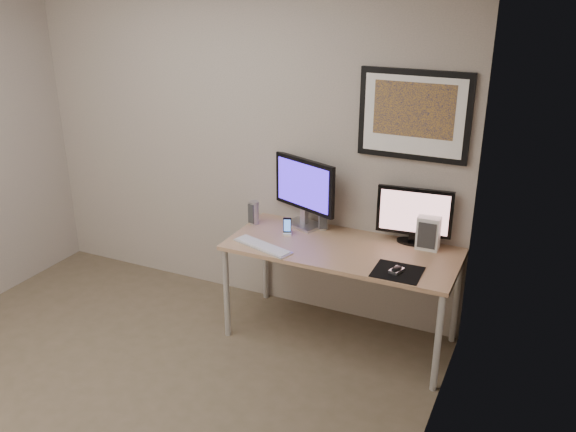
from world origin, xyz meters
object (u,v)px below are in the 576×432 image
at_px(desk, 342,256).
at_px(phone_dock, 287,226).
at_px(speaker_left, 254,213).
at_px(monitor_large, 304,189).
at_px(framed_art, 414,115).
at_px(fan_unit, 429,233).
at_px(monitor_tv, 414,214).
at_px(speaker_right, 323,217).
at_px(keyboard, 263,246).

distance_m(desk, phone_dock, 0.46).
xyz_separation_m(speaker_left, phone_dock, (0.31, -0.08, -0.02)).
height_order(desk, monitor_large, monitor_large).
distance_m(framed_art, fan_unit, 0.80).
height_order(desk, phone_dock, phone_dock).
xyz_separation_m(desk, fan_unit, (0.54, 0.23, 0.18)).
relative_size(monitor_large, fan_unit, 2.33).
bearing_deg(framed_art, monitor_tv, -40.24).
relative_size(phone_dock, fan_unit, 0.56).
height_order(speaker_right, keyboard, speaker_right).
xyz_separation_m(monitor_tv, phone_dock, (-0.86, -0.23, -0.15)).
distance_m(monitor_large, speaker_right, 0.25).
xyz_separation_m(keyboard, fan_unit, (1.04, 0.46, 0.11)).
height_order(desk, fan_unit, fan_unit).
height_order(speaker_right, fan_unit, fan_unit).
relative_size(framed_art, monitor_tv, 1.44).
distance_m(phone_dock, keyboard, 0.29).
bearing_deg(monitor_large, speaker_left, -140.04).
height_order(speaker_left, keyboard, speaker_left).
bearing_deg(fan_unit, monitor_large, 178.27).
distance_m(speaker_right, keyboard, 0.55).
relative_size(framed_art, keyboard, 1.62).
relative_size(desk, keyboard, 3.45).
bearing_deg(monitor_large, fan_unit, 20.58).
bearing_deg(desk, framed_art, 43.46).
relative_size(speaker_left, fan_unit, 0.77).
xyz_separation_m(desk, monitor_tv, (0.42, 0.27, 0.28)).
xyz_separation_m(monitor_large, keyboard, (-0.11, -0.48, -0.28)).
bearing_deg(keyboard, monitor_large, 94.74).
xyz_separation_m(monitor_tv, keyboard, (-0.92, -0.50, -0.21)).
xyz_separation_m(monitor_large, speaker_left, (-0.36, -0.12, -0.20)).
bearing_deg(phone_dock, keyboard, -124.61).
height_order(monitor_large, phone_dock, monitor_large).
bearing_deg(speaker_left, fan_unit, 17.82).
xyz_separation_m(framed_art, phone_dock, (-0.79, -0.29, -0.83)).
distance_m(speaker_left, fan_unit, 1.29).
relative_size(speaker_left, speaker_right, 0.96).
height_order(framed_art, speaker_left, framed_art).
height_order(desk, monitor_tv, monitor_tv).
relative_size(phone_dock, keyboard, 0.28).
bearing_deg(speaker_right, fan_unit, -21.77).
xyz_separation_m(speaker_left, fan_unit, (1.29, 0.11, 0.03)).
height_order(speaker_left, speaker_right, speaker_right).
xyz_separation_m(monitor_large, speaker_right, (0.15, 0.00, -0.19)).
bearing_deg(monitor_large, desk, -10.56).
xyz_separation_m(speaker_right, phone_dock, (-0.20, -0.20, -0.03)).
bearing_deg(framed_art, monitor_large, -173.53).
height_order(framed_art, phone_dock, framed_art).
relative_size(speaker_left, keyboard, 0.39).
distance_m(desk, speaker_left, 0.78).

